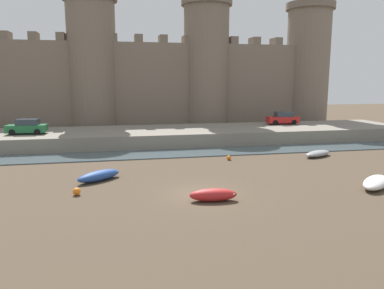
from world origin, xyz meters
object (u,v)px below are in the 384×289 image
object	(u,v)px
rowboat_foreground_left	(376,182)
rowboat_near_channel_left	(213,195)
mooring_buoy_near_channel	(229,158)
car_quay_west	(283,118)
rowboat_midflat_left	(99,175)
rowboat_foreground_centre	(318,153)
mooring_buoy_mid_mud	(77,192)
car_quay_centre_east	(27,127)

from	to	relation	value
rowboat_foreground_left	rowboat_near_channel_left	xyz separation A→B (m)	(-11.81, -0.57, 0.03)
mooring_buoy_near_channel	car_quay_west	bearing A→B (deg)	48.91
rowboat_midflat_left	car_quay_west	size ratio (longest dim) A/B	0.85
rowboat_foreground_centre	car_quay_west	xyz separation A→B (m)	(2.64, 13.55, 2.03)
rowboat_midflat_left	mooring_buoy_mid_mud	world-z (taller)	rowboat_midflat_left
mooring_buoy_mid_mud	rowboat_near_channel_left	bearing A→B (deg)	-19.31
rowboat_midflat_left	rowboat_foreground_left	bearing A→B (deg)	-16.92
rowboat_foreground_centre	car_quay_centre_east	xyz separation A→B (m)	(-28.55, 10.63, 2.03)
mooring_buoy_near_channel	car_quay_centre_east	world-z (taller)	car_quay_centre_east
rowboat_near_channel_left	car_quay_centre_east	bearing A→B (deg)	124.96
rowboat_midflat_left	mooring_buoy_near_channel	distance (m)	12.62
rowboat_foreground_centre	rowboat_near_channel_left	bearing A→B (deg)	-140.70
mooring_buoy_near_channel	rowboat_foreground_left	bearing A→B (deg)	-55.84
rowboat_near_channel_left	mooring_buoy_mid_mud	world-z (taller)	rowboat_near_channel_left
rowboat_foreground_centre	rowboat_foreground_left	world-z (taller)	rowboat_foreground_left
mooring_buoy_mid_mud	car_quay_centre_east	world-z (taller)	car_quay_centre_east
rowboat_foreground_centre	car_quay_west	distance (m)	13.95
rowboat_midflat_left	car_quay_west	distance (m)	29.52
rowboat_midflat_left	rowboat_foreground_left	world-z (taller)	rowboat_midflat_left
mooring_buoy_near_channel	rowboat_midflat_left	bearing A→B (deg)	-156.68
rowboat_foreground_centre	car_quay_centre_east	bearing A→B (deg)	159.58
rowboat_midflat_left	rowboat_foreground_left	size ratio (longest dim) A/B	0.90
rowboat_near_channel_left	mooring_buoy_mid_mud	size ratio (longest dim) A/B	6.04
mooring_buoy_mid_mud	car_quay_centre_east	bearing A→B (deg)	109.90
rowboat_foreground_left	car_quay_west	bearing A→B (deg)	79.92
rowboat_foreground_left	mooring_buoy_near_channel	size ratio (longest dim) A/B	9.33
rowboat_foreground_left	car_quay_west	xyz separation A→B (m)	(4.26, 23.97, 1.97)
rowboat_foreground_left	car_quay_west	size ratio (longest dim) A/B	0.94
rowboat_foreground_centre	mooring_buoy_near_channel	bearing A→B (deg)	178.03
mooring_buoy_mid_mud	mooring_buoy_near_channel	world-z (taller)	mooring_buoy_mid_mud
rowboat_foreground_left	rowboat_near_channel_left	distance (m)	11.82
car_quay_centre_east	car_quay_west	distance (m)	31.33
rowboat_foreground_centre	rowboat_near_channel_left	distance (m)	17.36
rowboat_midflat_left	rowboat_foreground_centre	world-z (taller)	rowboat_midflat_left
mooring_buoy_near_channel	rowboat_foreground_centre	bearing A→B (deg)	-1.97
rowboat_near_channel_left	mooring_buoy_near_channel	bearing A→B (deg)	68.17
mooring_buoy_mid_mud	car_quay_centre_east	size ratio (longest dim) A/B	0.12
rowboat_foreground_left	car_quay_centre_east	world-z (taller)	car_quay_centre_east
rowboat_foreground_left	car_quay_centre_east	size ratio (longest dim) A/B	0.94
rowboat_near_channel_left	rowboat_foreground_centre	bearing A→B (deg)	39.30
rowboat_foreground_left	mooring_buoy_near_channel	xyz separation A→B (m)	(-7.28, 10.73, -0.17)
rowboat_foreground_left	rowboat_foreground_centre	bearing A→B (deg)	81.17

